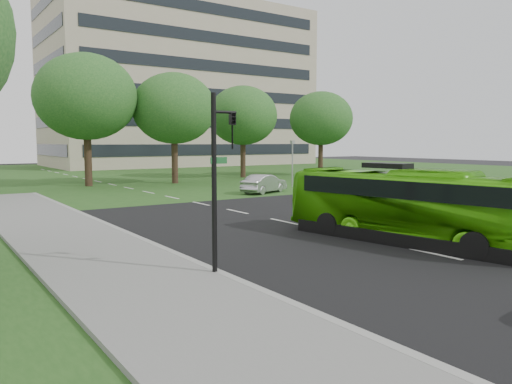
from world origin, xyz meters
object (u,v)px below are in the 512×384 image
camera_pole (292,157)px  tree_park_e (321,119)px  tree_park_c (174,109)px  sedan (264,184)px  tree_park_b (86,97)px  office_building (180,86)px  tree_park_d (243,116)px  bus (409,206)px  traffic_light (219,170)px

camera_pole → tree_park_e: bearing=44.4°
tree_park_c → camera_pole: 11.41m
tree_park_e → sedan: tree_park_e is taller
tree_park_b → tree_park_c: size_ratio=1.12×
office_building → tree_park_d: size_ratio=4.33×
bus → camera_pole: 22.17m
tree_park_c → tree_park_e: tree_park_c is taller
tree_park_d → tree_park_e: bearing=-15.3°
tree_park_b → bus: tree_park_b is taller
traffic_light → camera_pole: size_ratio=1.31×
tree_park_d → traffic_light: (-20.97, -31.35, -3.40)m
tree_park_c → sedan: tree_park_c is taller
tree_park_c → tree_park_d: (8.93, 2.86, -0.22)m
office_building → tree_park_d: (-8.03, -30.93, -6.23)m
tree_park_d → sedan: size_ratio=2.28×
traffic_light → tree_park_d: bearing=55.9°
traffic_light → tree_park_e: bearing=44.3°
tree_park_b → tree_park_d: 16.09m
office_building → tree_park_c: (-16.97, -33.79, -6.01)m
bus → tree_park_d: bearing=57.6°
sedan → camera_pole: 5.47m
office_building → tree_park_b: office_building is taller
tree_park_e → sedan: size_ratio=2.21×
office_building → camera_pole: office_building is taller
tree_park_b → tree_park_c: (7.06, -1.39, -0.74)m
tree_park_c → traffic_light: 31.14m
tree_park_b → tree_park_d: tree_park_b is taller
tree_park_d → camera_pole: 12.45m
tree_park_d → bus: (-12.92, -31.17, -4.95)m
office_building → bus: bearing=-108.6°
bus → traffic_light: bearing=171.4°
office_building → sedan: 48.94m
tree_park_d → camera_pole: bearing=-103.3°
tree_park_d → tree_park_e: 8.77m
office_building → tree_park_b: size_ratio=3.74×
bus → tree_park_c: bearing=72.1°
tree_park_c → bus: (-3.99, -28.32, -5.17)m
office_building → tree_park_d: office_building is taller
office_building → tree_park_e: office_building is taller
tree_park_c → camera_pole: tree_park_c is taller
tree_park_c → tree_park_e: (17.39, 0.54, -0.38)m
bus → tree_park_e: bearing=43.6°
tree_park_b → tree_park_c: tree_park_b is taller
tree_park_b → sedan: 16.65m
office_building → tree_park_b: (-24.03, -32.40, -5.27)m
sedan → tree_park_e: bearing=-75.6°
tree_park_e → sedan: (-15.72, -11.71, -5.44)m
office_building → tree_park_b: bearing=-126.6°
tree_park_b → tree_park_e: bearing=-2.0°
tree_park_d → traffic_light: tree_park_d is taller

